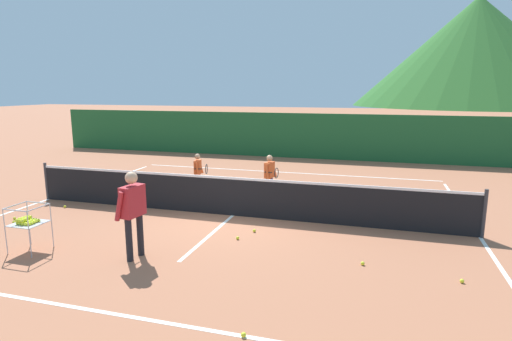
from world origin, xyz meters
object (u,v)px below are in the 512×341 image
at_px(student_0, 198,170).
at_px(tennis_ball_2, 14,222).
at_px(tennis_ball_6, 14,218).
at_px(tennis_ball_7, 238,238).
at_px(tennis_ball_8, 65,206).
at_px(tennis_ball_3, 244,335).
at_px(tennis_ball_1, 363,263).
at_px(tennis_ball_5, 254,231).
at_px(tennis_ball_0, 462,281).
at_px(instructor, 133,207).
at_px(student_1, 270,173).
at_px(tennis_net, 233,196).
at_px(ball_cart, 27,221).

distance_m(student_0, tennis_ball_2, 4.90).
xyz_separation_m(tennis_ball_2, tennis_ball_6, (-0.22, 0.24, 0.00)).
bearing_deg(tennis_ball_7, tennis_ball_8, 169.45).
bearing_deg(tennis_ball_3, tennis_ball_8, 146.21).
relative_size(student_0, tennis_ball_1, 17.76).
relative_size(tennis_ball_1, tennis_ball_5, 1.00).
bearing_deg(tennis_ball_8, tennis_ball_3, -33.79).
bearing_deg(tennis_ball_0, tennis_ball_7, 168.24).
bearing_deg(tennis_ball_8, instructor, -33.37).
bearing_deg(student_1, tennis_net, -105.91).
bearing_deg(tennis_ball_5, ball_cart, -150.11).
relative_size(tennis_ball_0, tennis_ball_8, 1.00).
distance_m(student_0, tennis_ball_7, 4.15).
bearing_deg(tennis_ball_2, student_0, 51.84).
xyz_separation_m(ball_cart, tennis_ball_1, (6.24, 1.10, -0.56)).
bearing_deg(tennis_ball_5, tennis_ball_2, -169.78).
relative_size(ball_cart, tennis_ball_1, 13.22).
bearing_deg(student_1, tennis_ball_7, -87.18).
height_order(tennis_net, tennis_ball_5, tennis_net).
relative_size(tennis_ball_0, tennis_ball_3, 1.00).
xyz_separation_m(instructor, tennis_ball_6, (-4.06, 1.20, -0.95)).
relative_size(tennis_net, student_1, 8.81).
bearing_deg(tennis_ball_1, tennis_ball_6, 177.44).
distance_m(student_1, tennis_ball_8, 5.55).
bearing_deg(student_0, tennis_ball_3, -61.76).
relative_size(tennis_ball_1, tennis_ball_6, 1.00).
height_order(ball_cart, tennis_ball_7, ball_cart).
relative_size(student_1, tennis_ball_8, 18.76).
bearing_deg(student_0, tennis_ball_7, -54.74).
distance_m(instructor, tennis_ball_8, 4.44).
relative_size(tennis_ball_5, tennis_ball_8, 1.00).
bearing_deg(tennis_ball_0, tennis_ball_5, 160.45).
xyz_separation_m(student_1, tennis_ball_8, (-4.98, -2.34, -0.73)).
xyz_separation_m(ball_cart, tennis_ball_0, (7.82, 0.84, -0.56)).
distance_m(ball_cart, tennis_ball_3, 5.16).
bearing_deg(tennis_net, ball_cart, -132.89).
bearing_deg(student_1, tennis_ball_6, -146.96).
distance_m(student_0, tennis_ball_0, 7.77).
distance_m(tennis_net, student_1, 1.82).
bearing_deg(tennis_ball_1, tennis_ball_0, -9.53).
distance_m(tennis_net, tennis_ball_7, 1.76).
bearing_deg(tennis_ball_2, instructor, -14.05).
relative_size(tennis_ball_2, tennis_ball_6, 1.00).
bearing_deg(student_1, tennis_ball_0, -44.06).
height_order(tennis_ball_2, tennis_ball_5, same).
distance_m(tennis_ball_0, tennis_ball_1, 1.60).
height_order(tennis_ball_0, tennis_ball_7, same).
relative_size(tennis_ball_3, tennis_ball_6, 1.00).
bearing_deg(ball_cart, student_0, 75.34).
bearing_deg(ball_cart, tennis_ball_8, 118.84).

